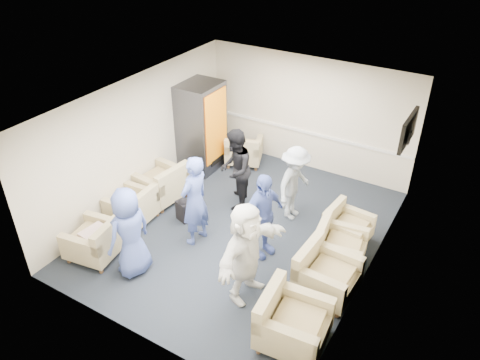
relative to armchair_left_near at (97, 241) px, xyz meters
The scene contains 25 objects.
floor 2.75m from the armchair_left_near, 47.22° to the left, with size 6.00×6.00×0.00m, color black.
ceiling 3.60m from the armchair_left_near, 47.22° to the left, with size 6.00×6.00×0.00m, color silver.
back_wall 5.43m from the armchair_left_near, 69.68° to the left, with size 5.00×0.02×2.70m, color beige.
front_wall 2.33m from the armchair_left_near, 28.36° to the right, with size 5.00×0.02×2.70m, color beige.
left_wall 2.33m from the armchair_left_near, 107.96° to the left, with size 0.02×6.00×2.70m, color beige.
right_wall 4.89m from the armchair_left_near, 24.69° to the left, with size 0.02×6.00×2.70m, color beige.
chair_rail 5.34m from the armchair_left_near, 69.61° to the left, with size 4.98×0.04×0.06m, color silver.
tv 5.98m from the armchair_left_near, 41.55° to the left, with size 0.10×1.00×0.58m.
armchair_left_near is the anchor object (origin of this frame).
armchair_left_mid 1.18m from the armchair_left_near, 97.36° to the left, with size 0.88×0.88×0.67m.
armchair_left_far 2.08m from the armchair_left_near, 94.00° to the left, with size 1.03×1.03×0.74m.
armchair_right_near 3.82m from the armchair_left_near, ahead, with size 1.03×1.03×0.76m.
armchair_right_midnear 4.06m from the armchair_left_near, 18.16° to the left, with size 0.95×0.95×0.73m.
armchair_right_midfar 4.31m from the armchair_left_near, 28.82° to the left, with size 0.94×0.94×0.67m.
armchair_right_far 4.60m from the armchair_left_near, 36.41° to the left, with size 0.84×0.84×0.62m.
armchair_corner 4.34m from the armchair_left_near, 82.70° to the left, with size 1.07×1.07×0.66m.
vending_machine 3.77m from the armchair_left_near, 93.74° to the left, with size 0.85×1.00×2.10m.
backpack 1.83m from the armchair_left_near, 68.51° to the left, with size 0.35×0.29×0.52m.
pillow 0.18m from the armchair_left_near, 137.46° to the right, with size 0.47×0.36×0.14m, color beige.
person_front_left 0.96m from the armchair_left_near, ahead, with size 0.82×0.54×1.69m, color #4458A4.
person_mid_left 1.90m from the armchair_left_near, 46.15° to the left, with size 0.66×0.43×1.81m, color #4458A4.
person_back_left 3.04m from the armchair_left_near, 64.59° to the left, with size 0.84×0.66×1.74m, color black.
person_back_right 3.90m from the armchair_left_near, 49.47° to the left, with size 1.03×0.59×1.59m, color beige.
person_mid_right 3.02m from the armchair_left_near, 32.61° to the left, with size 0.99×0.41×1.68m, color #4458A4.
person_front_right 2.89m from the armchair_left_near, 11.81° to the left, with size 1.64×0.52×1.77m, color white.
Camera 1 is at (3.73, -6.32, 5.76)m, focal length 35.00 mm.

